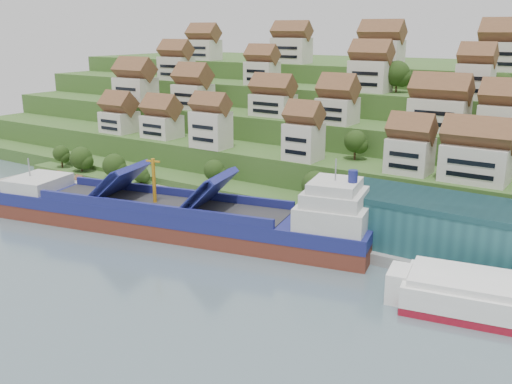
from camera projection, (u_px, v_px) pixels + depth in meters
The scene contains 10 objects.
ground at pixel (210, 243), 117.69m from camera, with size 300.00×300.00×0.00m, color slate.
quay at pixel (330, 236), 118.69m from camera, with size 180.00×14.00×2.20m, color gray.
pebble_beach at pixel (72, 186), 158.11m from camera, with size 45.00×20.00×1.00m, color gray.
hillside at pixel (394, 124), 197.45m from camera, with size 260.00×128.00×31.00m.
hillside_village at pixel (343, 97), 159.22m from camera, with size 153.99×64.63×28.52m.
hillside_trees at pixel (292, 131), 151.68m from camera, with size 137.11×62.78×30.89m.
warehouse at pixel (498, 236), 101.51m from camera, with size 60.00×15.00×10.00m, color #21555B.
flagpole at pixel (311, 214), 114.10m from camera, with size 1.28×0.16×8.00m.
beach_huts at pixel (63, 181), 157.74m from camera, with size 14.40×3.70×2.20m.
cargo_ship at pixel (183, 218), 122.24m from camera, with size 87.06×30.98×19.21m.
Camera 1 is at (69.10, -86.29, 42.82)m, focal length 40.00 mm.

